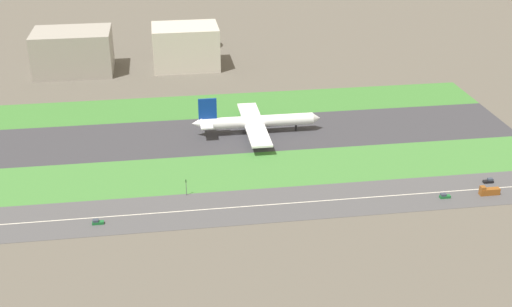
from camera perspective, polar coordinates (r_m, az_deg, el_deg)
name	(u,v)px	position (r m, az deg, el deg)	size (l,w,h in m)	color
ground_plane	(237,134)	(332.93, -1.64, 1.67)	(800.00, 800.00, 0.00)	#5B564C
runway	(237,134)	(332.91, -1.64, 1.68)	(280.00, 46.00, 0.10)	#38383D
grass_median_north	(228,105)	(370.62, -2.42, 4.19)	(280.00, 36.00, 0.10)	#3D7A33
grass_median_south	(248,170)	(296.07, -0.68, -1.46)	(280.00, 36.00, 0.10)	#427F38
highway	(259,206)	(268.16, 0.25, -4.50)	(280.00, 28.00, 0.10)	#4C4C4F
highway_centerline	(259,205)	(268.13, 0.25, -4.49)	(266.00, 0.50, 0.01)	silver
airliner	(255,122)	(331.56, -0.13, 2.75)	(65.00, 56.00, 19.70)	white
car_1	(97,222)	(262.57, -13.49, -5.76)	(4.40, 1.80, 2.00)	#19662D
car_0	(489,181)	(302.21, 19.39, -2.24)	(4.40, 1.80, 2.00)	black
car_2	(445,196)	(284.09, 15.92, -3.54)	(4.40, 1.80, 2.00)	#19662D
truck_0	(489,191)	(291.90, 19.41, -3.08)	(8.40, 2.50, 4.00)	brown
traffic_light	(186,186)	(275.21, -6.03, -2.82)	(0.36, 0.50, 7.20)	#4C4C51
terminal_building	(73,52)	(437.37, -15.46, 8.45)	(48.04, 35.13, 26.63)	#9E998E
hangar_building	(186,47)	(434.19, -6.07, 9.13)	(41.90, 31.82, 27.07)	beige
fuel_tank_west	(198,38)	(479.87, -4.98, 9.87)	(25.72, 25.72, 13.16)	silver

